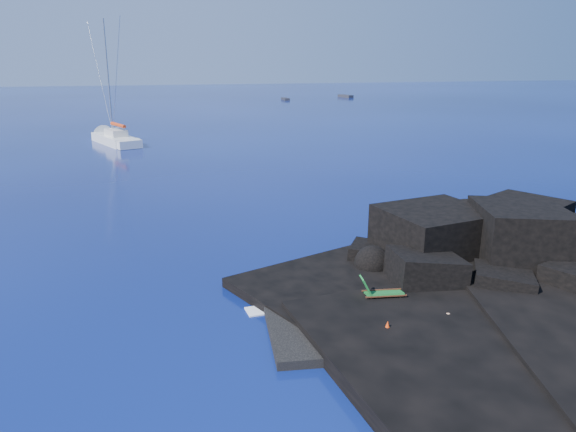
# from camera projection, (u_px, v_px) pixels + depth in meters

# --- Properties ---
(ground) EXTENTS (400.00, 400.00, 0.00)m
(ground) POSITION_uv_depth(u_px,v_px,m) (266.00, 343.00, 21.00)
(ground) COLOR #030933
(ground) RESTS_ON ground
(headland) EXTENTS (24.00, 24.00, 3.60)m
(headland) POSITION_uv_depth(u_px,v_px,m) (519.00, 281.00, 26.83)
(headland) COLOR black
(headland) RESTS_ON ground
(beach) EXTENTS (9.08, 6.86, 0.70)m
(beach) POSITION_uv_depth(u_px,v_px,m) (373.00, 324.00, 22.52)
(beach) COLOR black
(beach) RESTS_ON ground
(surf_foam) EXTENTS (10.00, 8.00, 0.06)m
(surf_foam) POSITION_uv_depth(u_px,v_px,m) (347.00, 281.00, 26.83)
(surf_foam) COLOR white
(surf_foam) RESTS_ON ground
(sailboat) EXTENTS (7.92, 14.14, 14.72)m
(sailboat) POSITION_uv_depth(u_px,v_px,m) (115.00, 144.00, 68.80)
(sailboat) COLOR white
(sailboat) RESTS_ON ground
(deck_chair) EXTENTS (1.90, 1.02, 1.25)m
(deck_chair) POSITION_uv_depth(u_px,v_px,m) (384.00, 288.00, 23.55)
(deck_chair) COLOR #166727
(deck_chair) RESTS_ON beach
(towel) EXTENTS (1.86, 1.13, 0.05)m
(towel) POSITION_uv_depth(u_px,v_px,m) (437.00, 322.00, 21.84)
(towel) COLOR white
(towel) RESTS_ON beach
(sunbather) EXTENTS (1.72, 0.79, 0.27)m
(sunbather) POSITION_uv_depth(u_px,v_px,m) (438.00, 318.00, 21.80)
(sunbather) COLOR tan
(sunbather) RESTS_ON towel
(marker_cone) EXTENTS (0.41, 0.41, 0.53)m
(marker_cone) POSITION_uv_depth(u_px,v_px,m) (387.00, 327.00, 20.88)
(marker_cone) COLOR #FF410D
(marker_cone) RESTS_ON beach
(distant_boat_a) EXTENTS (1.31, 3.95, 0.52)m
(distant_boat_a) POSITION_uv_depth(u_px,v_px,m) (285.00, 100.00, 137.04)
(distant_boat_a) COLOR #242428
(distant_boat_a) RESTS_ON ground
(distant_boat_b) EXTENTS (2.88, 5.14, 0.65)m
(distant_boat_b) POSITION_uv_depth(u_px,v_px,m) (345.00, 97.00, 145.88)
(distant_boat_b) COLOR #28282D
(distant_boat_b) RESTS_ON ground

